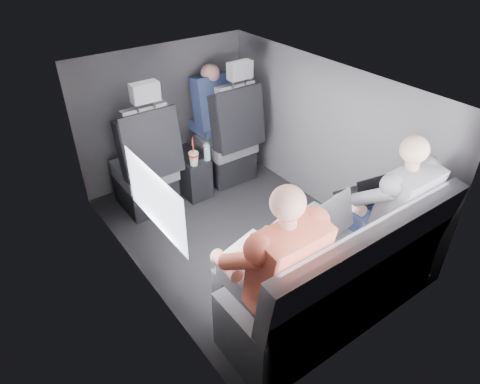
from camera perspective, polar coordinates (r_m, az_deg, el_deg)
floor at (r=3.72m, az=0.35°, el=-5.78°), size 2.60×2.60×0.00m
ceiling at (r=3.05m, az=0.44°, el=14.22°), size 2.60×2.60×0.00m
panel_left at (r=2.98m, az=-13.72°, el=-2.04°), size 0.02×2.60×1.35m
panel_right at (r=3.87m, az=11.27°, el=7.12°), size 0.02×2.60×1.35m
panel_front at (r=4.34m, az=-9.99°, el=10.22°), size 1.80×0.02×1.35m
panel_back at (r=2.61m, az=17.76°, el=-8.73°), size 1.80×0.02×1.35m
side_window at (r=2.62m, az=-11.28°, el=-1.02°), size 0.02×0.75×0.42m
seatbelt at (r=4.00m, az=-0.10°, el=10.63°), size 0.35×0.11×0.59m
front_seat_left at (r=3.92m, az=-12.30°, el=2.76°), size 0.52×0.58×1.26m
front_seat_right at (r=4.30m, az=-1.43°, el=6.44°), size 0.52×0.58×1.26m
center_console at (r=4.22m, az=-6.73°, el=2.54°), size 0.24×0.48×0.41m
rear_bench at (r=2.95m, az=12.92°, el=-11.62°), size 1.60×0.57×0.92m
soda_cup at (r=3.92m, az=-6.19°, el=4.53°), size 0.09×0.09×0.28m
water_bottle at (r=3.99m, az=-4.42°, el=5.32°), size 0.06×0.06×0.17m
laptop_white at (r=2.63m, az=2.30°, el=-7.57°), size 0.37×0.37×0.24m
laptop_silver at (r=2.88m, az=10.53°, el=-3.79°), size 0.43×0.41×0.28m
laptop_black at (r=3.24m, az=16.14°, el=-0.24°), size 0.33×0.32×0.22m
passenger_rear_left at (r=2.49m, az=4.07°, el=-10.23°), size 0.52×0.64×1.26m
passenger_rear_right at (r=3.12m, az=18.77°, el=-2.16°), size 0.50×0.62×1.23m
passenger_front_right at (r=4.34m, az=-3.80°, el=11.58°), size 0.37×0.37×0.71m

